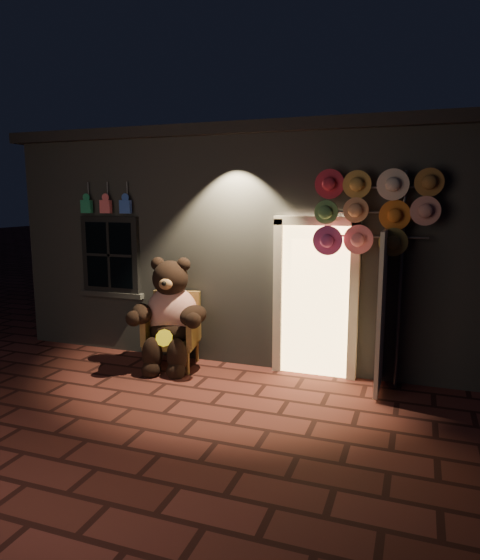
% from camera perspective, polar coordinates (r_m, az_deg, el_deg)
% --- Properties ---
extents(ground, '(60.00, 60.00, 0.00)m').
position_cam_1_polar(ground, '(6.29, -6.91, -13.43)').
color(ground, '#5C2823').
rests_on(ground, ground).
extents(shop_building, '(7.30, 5.95, 3.51)m').
position_cam_1_polar(shop_building, '(9.56, 3.73, 5.17)').
color(shop_building, slate).
rests_on(shop_building, ground).
extents(wicker_armchair, '(0.84, 0.79, 1.07)m').
position_cam_1_polar(wicker_armchair, '(7.38, -7.59, -5.62)').
color(wicker_armchair, '#9B6E3C').
rests_on(wicker_armchair, ground).
extents(teddy_bear, '(1.17, 1.01, 1.65)m').
position_cam_1_polar(teddy_bear, '(7.20, -8.00, -4.05)').
color(teddy_bear, '#AB2212').
rests_on(teddy_bear, ground).
extents(hat_rack, '(1.58, 0.22, 2.79)m').
position_cam_1_polar(hat_rack, '(6.47, 14.87, 7.52)').
color(hat_rack, '#59595E').
rests_on(hat_rack, ground).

